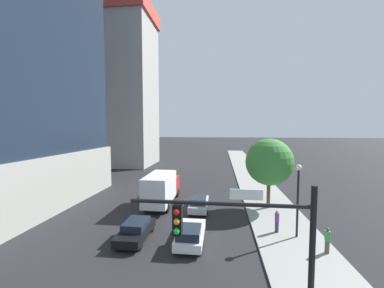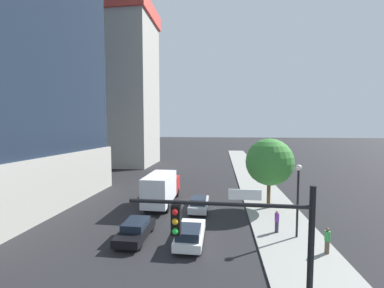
{
  "view_description": "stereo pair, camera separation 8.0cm",
  "coord_description": "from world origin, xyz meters",
  "px_view_note": "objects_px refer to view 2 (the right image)",
  "views": [
    {
      "loc": [
        3.75,
        -5.11,
        8.31
      ],
      "look_at": [
        1.18,
        16.53,
        6.8
      ],
      "focal_mm": 22.22,
      "sensor_mm": 36.0,
      "label": 1
    },
    {
      "loc": [
        3.83,
        -5.1,
        8.31
      ],
      "look_at": [
        1.18,
        16.53,
        6.8
      ],
      "focal_mm": 22.22,
      "sensor_mm": 36.0,
      "label": 2
    }
  ],
  "objects_px": {
    "traffic_light_pole": "(248,242)",
    "box_truck": "(162,188)",
    "street_lamp": "(298,189)",
    "car_black": "(136,230)",
    "construction_building": "(120,81)",
    "car_white": "(190,234)",
    "street_tree": "(269,162)",
    "pedestrian_green_shirt": "(327,240)",
    "car_silver": "(199,204)",
    "pedestrian_purple_shirt": "(277,221)"
  },
  "relations": [
    {
      "from": "traffic_light_pole",
      "to": "pedestrian_purple_shirt",
      "type": "xyz_separation_m",
      "value": [
        3.43,
        10.68,
        -3.38
      ]
    },
    {
      "from": "car_white",
      "to": "pedestrian_green_shirt",
      "type": "xyz_separation_m",
      "value": [
        9.04,
        -0.45,
        0.29
      ]
    },
    {
      "from": "construction_building",
      "to": "traffic_light_pole",
      "type": "relative_size",
      "value": 6.86
    },
    {
      "from": "street_lamp",
      "to": "car_silver",
      "type": "height_order",
      "value": "street_lamp"
    },
    {
      "from": "street_tree",
      "to": "pedestrian_purple_shirt",
      "type": "relative_size",
      "value": 4.08
    },
    {
      "from": "construction_building",
      "to": "car_white",
      "type": "distance_m",
      "value": 44.09
    },
    {
      "from": "street_lamp",
      "to": "car_black",
      "type": "height_order",
      "value": "street_lamp"
    },
    {
      "from": "construction_building",
      "to": "car_white",
      "type": "height_order",
      "value": "construction_building"
    },
    {
      "from": "street_lamp",
      "to": "box_truck",
      "type": "relative_size",
      "value": 0.69
    },
    {
      "from": "traffic_light_pole",
      "to": "car_white",
      "type": "bearing_deg",
      "value": 110.38
    },
    {
      "from": "box_truck",
      "to": "car_silver",
      "type": "bearing_deg",
      "value": -18.27
    },
    {
      "from": "car_black",
      "to": "box_truck",
      "type": "xyz_separation_m",
      "value": [
        -0.0,
        7.94,
        1.19
      ]
    },
    {
      "from": "construction_building",
      "to": "car_white",
      "type": "bearing_deg",
      "value": -59.9
    },
    {
      "from": "construction_building",
      "to": "traffic_light_pole",
      "type": "xyz_separation_m",
      "value": [
        23.29,
        -43.15,
        -14.24
      ]
    },
    {
      "from": "car_silver",
      "to": "pedestrian_purple_shirt",
      "type": "bearing_deg",
      "value": -34.3
    },
    {
      "from": "construction_building",
      "to": "traffic_light_pole",
      "type": "height_order",
      "value": "construction_building"
    },
    {
      "from": "traffic_light_pole",
      "to": "car_white",
      "type": "relative_size",
      "value": 1.43
    },
    {
      "from": "street_tree",
      "to": "box_truck",
      "type": "distance_m",
      "value": 11.53
    },
    {
      "from": "car_white",
      "to": "car_silver",
      "type": "height_order",
      "value": "car_silver"
    },
    {
      "from": "construction_building",
      "to": "box_truck",
      "type": "height_order",
      "value": "construction_building"
    },
    {
      "from": "box_truck",
      "to": "pedestrian_green_shirt",
      "type": "xyz_separation_m",
      "value": [
        13.18,
        -8.64,
        -0.87
      ]
    },
    {
      "from": "car_silver",
      "to": "box_truck",
      "type": "bearing_deg",
      "value": 161.73
    },
    {
      "from": "traffic_light_pole",
      "to": "pedestrian_green_shirt",
      "type": "height_order",
      "value": "traffic_light_pole"
    },
    {
      "from": "car_white",
      "to": "box_truck",
      "type": "xyz_separation_m",
      "value": [
        -4.14,
        8.19,
        1.16
      ]
    },
    {
      "from": "box_truck",
      "to": "pedestrian_green_shirt",
      "type": "height_order",
      "value": "box_truck"
    },
    {
      "from": "street_lamp",
      "to": "car_silver",
      "type": "bearing_deg",
      "value": 146.88
    },
    {
      "from": "street_lamp",
      "to": "box_truck",
      "type": "distance_m",
      "value": 13.72
    },
    {
      "from": "construction_building",
      "to": "street_tree",
      "type": "distance_m",
      "value": 40.5
    },
    {
      "from": "pedestrian_green_shirt",
      "to": "street_tree",
      "type": "bearing_deg",
      "value": 103.26
    },
    {
      "from": "street_tree",
      "to": "pedestrian_purple_shirt",
      "type": "height_order",
      "value": "street_tree"
    },
    {
      "from": "traffic_light_pole",
      "to": "street_tree",
      "type": "distance_m",
      "value": 16.97
    },
    {
      "from": "street_lamp",
      "to": "pedestrian_green_shirt",
      "type": "height_order",
      "value": "street_lamp"
    },
    {
      "from": "construction_building",
      "to": "car_silver",
      "type": "distance_m",
      "value": 38.91
    },
    {
      "from": "car_white",
      "to": "car_black",
      "type": "bearing_deg",
      "value": 176.5
    },
    {
      "from": "car_white",
      "to": "construction_building",
      "type": "bearing_deg",
      "value": 120.1
    },
    {
      "from": "street_tree",
      "to": "car_white",
      "type": "distance_m",
      "value": 11.54
    },
    {
      "from": "car_black",
      "to": "car_white",
      "type": "height_order",
      "value": "car_white"
    },
    {
      "from": "traffic_light_pole",
      "to": "box_truck",
      "type": "relative_size",
      "value": 0.8
    },
    {
      "from": "construction_building",
      "to": "car_black",
      "type": "height_order",
      "value": "construction_building"
    },
    {
      "from": "car_white",
      "to": "car_silver",
      "type": "xyz_separation_m",
      "value": [
        0.0,
        6.83,
        0.01
      ]
    },
    {
      "from": "pedestrian_purple_shirt",
      "to": "car_black",
      "type": "bearing_deg",
      "value": -168.72
    },
    {
      "from": "car_silver",
      "to": "box_truck",
      "type": "relative_size",
      "value": 0.54
    },
    {
      "from": "street_tree",
      "to": "pedestrian_purple_shirt",
      "type": "bearing_deg",
      "value": -94.74
    },
    {
      "from": "traffic_light_pole",
      "to": "construction_building",
      "type": "bearing_deg",
      "value": 118.35
    },
    {
      "from": "construction_building",
      "to": "traffic_light_pole",
      "type": "distance_m",
      "value": 51.06
    },
    {
      "from": "car_black",
      "to": "car_white",
      "type": "relative_size",
      "value": 0.96
    },
    {
      "from": "car_white",
      "to": "pedestrian_purple_shirt",
      "type": "relative_size",
      "value": 2.55
    },
    {
      "from": "pedestrian_green_shirt",
      "to": "pedestrian_purple_shirt",
      "type": "distance_m",
      "value": 3.79
    },
    {
      "from": "construction_building",
      "to": "traffic_light_pole",
      "type": "bearing_deg",
      "value": -61.65
    },
    {
      "from": "car_black",
      "to": "street_tree",
      "type": "bearing_deg",
      "value": 35.5
    }
  ]
}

